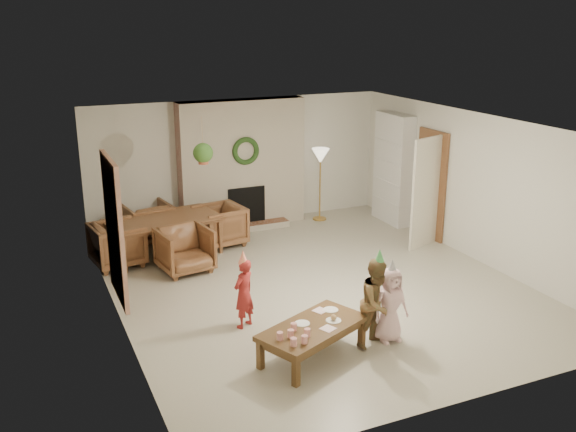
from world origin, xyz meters
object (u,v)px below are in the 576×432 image
child_plaid (378,302)px  dining_chair_near (185,250)px  dining_chair_left (118,244)px  coffee_table_top (313,328)px  child_red (244,293)px  dining_chair_right (220,225)px  dining_table (165,237)px  dining_chair_far (148,223)px  child_pink (390,305)px

child_plaid → dining_chair_near: bearing=96.6°
dining_chair_left → coffee_table_top: 4.37m
dining_chair_left → child_red: (1.16, -2.95, 0.11)m
dining_chair_right → dining_chair_near: bearing=-51.3°
dining_table → dining_chair_far: size_ratio=2.34×
coffee_table_top → child_pink: child_pink is taller
dining_chair_left → dining_chair_right: bearing=-90.0°
dining_table → coffee_table_top: 4.25m
child_pink → child_plaid: bearing=-172.8°
child_plaid → dining_chair_far: bearing=91.4°
dining_chair_near → child_plaid: (1.57, -3.38, 0.21)m
dining_table → child_pink: (1.91, -4.19, 0.16)m
dining_chair_right → coffee_table_top: 4.33m
dining_chair_right → child_red: size_ratio=0.85×
dining_table → coffee_table_top: dining_table is taller
dining_chair_left → dining_chair_far: bearing=-45.0°
coffee_table_top → child_pink: 1.09m
dining_table → dining_chair_right: dining_chair_right is taller
dining_chair_left → child_red: size_ratio=0.85×
child_pink → dining_chair_far: bearing=112.4°
child_plaid → child_pink: size_ratio=1.16×
dining_chair_right → coffee_table_top: size_ratio=0.59×
dining_chair_right → child_pink: (0.86, -4.34, 0.12)m
dining_chair_near → dining_chair_right: bearing=38.7°
dining_table → child_plaid: bearing=-76.5°
child_plaid → dining_chair_right: bearing=80.1°
dining_table → child_plaid: child_plaid is taller
dining_chair_left → dining_table: bearing=-90.0°
coffee_table_top → child_pink: bearing=-24.6°
dining_chair_near → dining_chair_far: same height
child_plaid → child_red: bearing=121.8°
coffee_table_top → child_pink: size_ratio=1.39×
coffee_table_top → dining_chair_far: bearing=76.7°
dining_chair_left → child_plaid: 4.81m
dining_table → dining_chair_near: (0.12, -0.83, 0.04)m
dining_chair_near → dining_chair_far: size_ratio=1.00×
dining_chair_right → child_pink: 4.43m
dining_chair_left → child_red: child_red is taller
dining_chair_far → child_pink: child_pink is taller
child_red → dining_chair_left: bearing=-99.3°
dining_chair_right → child_red: child_red is taller
child_red → child_pink: 1.93m
child_pink → coffee_table_top: bearing=179.7°
dining_table → child_pink: bearing=-74.0°
dining_table → child_plaid: 4.55m
child_red → child_plaid: (1.37, -1.14, 0.10)m
dining_table → child_pink: size_ratio=1.93×
child_red → child_plaid: child_plaid is taller
dining_chair_far → child_red: child_red is taller
child_red → coffee_table_top: bearing=83.0°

